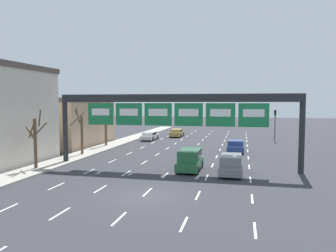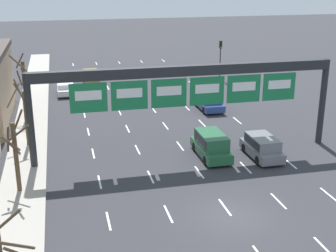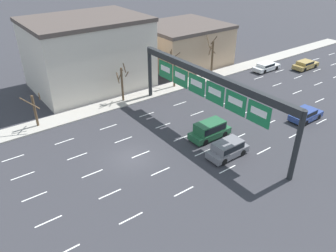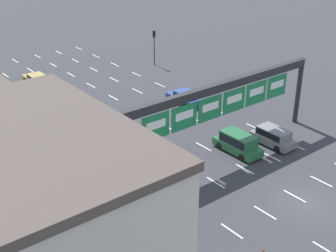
{
  "view_description": "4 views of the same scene",
  "coord_description": "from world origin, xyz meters",
  "px_view_note": "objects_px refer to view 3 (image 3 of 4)",
  "views": [
    {
      "loc": [
        5.98,
        -19.07,
        5.84
      ],
      "look_at": [
        -0.26,
        8.09,
        3.81
      ],
      "focal_mm": 35.0,
      "sensor_mm": 36.0,
      "label": 1
    },
    {
      "loc": [
        -8.59,
        -21.29,
        12.77
      ],
      "look_at": [
        -1.74,
        7.66,
        2.84
      ],
      "focal_mm": 50.0,
      "sensor_mm": 36.0,
      "label": 2
    },
    {
      "loc": [
        22.38,
        -12.27,
        17.77
      ],
      "look_at": [
        2.28,
        2.58,
        3.64
      ],
      "focal_mm": 35.0,
      "sensor_mm": 36.0,
      "label": 3
    },
    {
      "loc": [
        -25.46,
        -15.93,
        19.59
      ],
      "look_at": [
        -3.13,
        12.19,
        2.53
      ],
      "focal_mm": 50.0,
      "sensor_mm": 36.0,
      "label": 4
    }
  ],
  "objects_px": {
    "car_gold": "(305,64)",
    "tree_bare_third": "(122,82)",
    "tree_bare_closest": "(174,69)",
    "tree_bare_second": "(35,109)",
    "suv_green": "(210,129)",
    "suv_grey": "(228,148)",
    "car_white": "(266,66)",
    "tree_bare_furthest": "(212,55)",
    "car_blue": "(306,114)",
    "sign_gantry": "(208,83)"
  },
  "relations": [
    {
      "from": "car_white",
      "to": "suv_green",
      "type": "bearing_deg",
      "value": -65.26
    },
    {
      "from": "tree_bare_third",
      "to": "tree_bare_second",
      "type": "bearing_deg",
      "value": -88.59
    },
    {
      "from": "sign_gantry",
      "to": "tree_bare_second",
      "type": "height_order",
      "value": "sign_gantry"
    },
    {
      "from": "suv_green",
      "to": "tree_bare_second",
      "type": "xyz_separation_m",
      "value": [
        -12.78,
        -13.54,
        1.24
      ]
    },
    {
      "from": "car_blue",
      "to": "tree_bare_furthest",
      "type": "relative_size",
      "value": 0.71
    },
    {
      "from": "suv_green",
      "to": "tree_bare_third",
      "type": "xyz_separation_m",
      "value": [
        -13.05,
        -2.75,
        1.65
      ]
    },
    {
      "from": "car_white",
      "to": "tree_bare_third",
      "type": "height_order",
      "value": "tree_bare_third"
    },
    {
      "from": "tree_bare_closest",
      "to": "tree_bare_furthest",
      "type": "relative_size",
      "value": 0.89
    },
    {
      "from": "car_gold",
      "to": "car_blue",
      "type": "bearing_deg",
      "value": -56.5
    },
    {
      "from": "car_white",
      "to": "tree_bare_furthest",
      "type": "height_order",
      "value": "tree_bare_furthest"
    },
    {
      "from": "suv_grey",
      "to": "tree_bare_second",
      "type": "xyz_separation_m",
      "value": [
        -16.27,
        -12.58,
        1.34
      ]
    },
    {
      "from": "sign_gantry",
      "to": "tree_bare_second",
      "type": "xyz_separation_m",
      "value": [
        -11.17,
        -14.39,
        -3.12
      ]
    },
    {
      "from": "tree_bare_third",
      "to": "suv_green",
      "type": "bearing_deg",
      "value": 11.88
    },
    {
      "from": "suv_grey",
      "to": "car_gold",
      "type": "xyz_separation_m",
      "value": [
        -10.02,
        27.63,
        -0.18
      ]
    },
    {
      "from": "tree_bare_closest",
      "to": "tree_bare_furthest",
      "type": "bearing_deg",
      "value": 92.69
    },
    {
      "from": "car_blue",
      "to": "tree_bare_third",
      "type": "height_order",
      "value": "tree_bare_third"
    },
    {
      "from": "car_blue",
      "to": "tree_bare_closest",
      "type": "bearing_deg",
      "value": -159.64
    },
    {
      "from": "car_white",
      "to": "car_gold",
      "type": "bearing_deg",
      "value": 61.33
    },
    {
      "from": "tree_bare_closest",
      "to": "tree_bare_third",
      "type": "bearing_deg",
      "value": -90.6
    },
    {
      "from": "tree_bare_second",
      "to": "suv_grey",
      "type": "bearing_deg",
      "value": 37.71
    },
    {
      "from": "car_white",
      "to": "car_blue",
      "type": "distance_m",
      "value": 16.33
    },
    {
      "from": "car_gold",
      "to": "tree_bare_third",
      "type": "distance_m",
      "value": 30.19
    },
    {
      "from": "tree_bare_closest",
      "to": "suv_grey",
      "type": "bearing_deg",
      "value": -20.68
    },
    {
      "from": "car_blue",
      "to": "car_gold",
      "type": "xyz_separation_m",
      "value": [
        -10.11,
        15.28,
        -0.04
      ]
    },
    {
      "from": "tree_bare_closest",
      "to": "tree_bare_furthest",
      "type": "height_order",
      "value": "tree_bare_furthest"
    },
    {
      "from": "car_gold",
      "to": "tree_bare_third",
      "type": "bearing_deg",
      "value": -102.49
    },
    {
      "from": "car_blue",
      "to": "suv_green",
      "type": "bearing_deg",
      "value": -107.48
    },
    {
      "from": "suv_green",
      "to": "tree_bare_furthest",
      "type": "relative_size",
      "value": 0.78
    },
    {
      "from": "sign_gantry",
      "to": "tree_bare_third",
      "type": "relative_size",
      "value": 4.32
    },
    {
      "from": "car_gold",
      "to": "tree_bare_second",
      "type": "xyz_separation_m",
      "value": [
        -6.25,
        -40.21,
        1.53
      ]
    },
    {
      "from": "sign_gantry",
      "to": "tree_bare_second",
      "type": "distance_m",
      "value": 18.48
    },
    {
      "from": "suv_grey",
      "to": "tree_bare_third",
      "type": "relative_size",
      "value": 0.81
    },
    {
      "from": "suv_grey",
      "to": "tree_bare_third",
      "type": "height_order",
      "value": "tree_bare_third"
    },
    {
      "from": "suv_grey",
      "to": "car_gold",
      "type": "relative_size",
      "value": 0.88
    },
    {
      "from": "car_white",
      "to": "tree_bare_closest",
      "type": "distance_m",
      "value": 16.18
    },
    {
      "from": "car_white",
      "to": "car_blue",
      "type": "xyz_separation_m",
      "value": [
        13.24,
        -9.57,
        0.06
      ]
    },
    {
      "from": "car_gold",
      "to": "tree_bare_closest",
      "type": "bearing_deg",
      "value": -106.72
    },
    {
      "from": "sign_gantry",
      "to": "tree_bare_second",
      "type": "relative_size",
      "value": 5.42
    },
    {
      "from": "sign_gantry",
      "to": "tree_bare_furthest",
      "type": "distance_m",
      "value": 16.72
    },
    {
      "from": "tree_bare_third",
      "to": "suv_grey",
      "type": "bearing_deg",
      "value": 6.15
    },
    {
      "from": "tree_bare_third",
      "to": "tree_bare_closest",
      "type": "bearing_deg",
      "value": 89.4
    },
    {
      "from": "tree_bare_closest",
      "to": "tree_bare_second",
      "type": "distance_m",
      "value": 18.79
    },
    {
      "from": "car_white",
      "to": "suv_green",
      "type": "xyz_separation_m",
      "value": [
        9.65,
        -20.95,
        0.31
      ]
    },
    {
      "from": "tree_bare_closest",
      "to": "tree_bare_second",
      "type": "bearing_deg",
      "value": -89.44
    },
    {
      "from": "suv_green",
      "to": "tree_bare_third",
      "type": "bearing_deg",
      "value": -168.12
    },
    {
      "from": "car_blue",
      "to": "car_gold",
      "type": "distance_m",
      "value": 18.33
    },
    {
      "from": "sign_gantry",
      "to": "car_white",
      "type": "distance_m",
      "value": 22.15
    },
    {
      "from": "car_blue",
      "to": "tree_bare_closest",
      "type": "relative_size",
      "value": 0.8
    },
    {
      "from": "sign_gantry",
      "to": "car_white",
      "type": "height_order",
      "value": "sign_gantry"
    },
    {
      "from": "suv_green",
      "to": "tree_bare_closest",
      "type": "distance_m",
      "value": 14.09
    }
  ]
}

